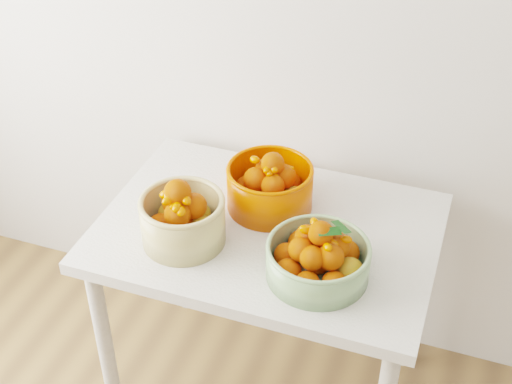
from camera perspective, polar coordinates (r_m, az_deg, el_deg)
table at (r=2.19m, az=0.93°, el=-4.77°), size 1.00×0.70×0.75m
bowl_cream at (r=2.04m, az=-5.92°, el=-2.10°), size 0.27×0.27×0.21m
bowl_green at (r=1.93m, az=5.01°, el=-5.25°), size 0.33×0.33×0.18m
bowl_orange at (r=2.16m, az=1.12°, el=0.48°), size 0.29×0.29×0.19m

